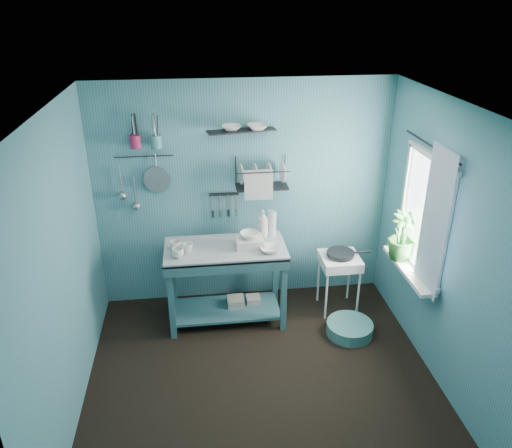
{
  "coord_description": "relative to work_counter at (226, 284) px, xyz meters",
  "views": [
    {
      "loc": [
        -0.5,
        -3.55,
        3.28
      ],
      "look_at": [
        0.05,
        0.85,
        1.2
      ],
      "focal_mm": 35.0,
      "sensor_mm": 36.0,
      "label": 1
    }
  ],
  "objects": [
    {
      "name": "utensil_cup_teal",
      "position": [
        -0.64,
        0.42,
        1.46
      ],
      "size": [
        0.11,
        0.11,
        0.13
      ],
      "primitive_type": "cylinder",
      "color": "teal",
      "rests_on": "wall_back"
    },
    {
      "name": "water_bottle",
      "position": [
        0.52,
        0.22,
        0.58
      ],
      "size": [
        0.09,
        0.09,
        0.28
      ],
      "primitive_type": "cylinder",
      "color": "#B4BFC9",
      "rests_on": "work_counter"
    },
    {
      "name": "wall_back",
      "position": [
        0.25,
        0.5,
        0.81
      ],
      "size": [
        3.2,
        0.0,
        3.2
      ],
      "primitive_type": "plane",
      "rotation": [
        1.57,
        0.0,
        0.0
      ],
      "color": "#3D737D",
      "rests_on": "ground"
    },
    {
      "name": "floor_basin",
      "position": [
        1.26,
        -0.44,
        -0.38
      ],
      "size": [
        0.48,
        0.48,
        0.13
      ],
      "primitive_type": "cylinder",
      "color": "#3F7C79",
      "rests_on": "floor"
    },
    {
      "name": "storage_tin_large",
      "position": [
        0.1,
        0.05,
        -0.33
      ],
      "size": [
        0.18,
        0.18,
        0.22
      ],
      "primitive_type": "cube",
      "color": "gray",
      "rests_on": "floor"
    },
    {
      "name": "mug_mid",
      "position": [
        -0.38,
        -0.06,
        0.49
      ],
      "size": [
        0.14,
        0.14,
        0.09
      ],
      "primitive_type": "imported",
      "rotation": [
        0.0,
        0.0,
        0.52
      ],
      "color": "silver",
      "rests_on": "work_counter"
    },
    {
      "name": "dish_rack",
      "position": [
        0.43,
        0.37,
        1.1
      ],
      "size": [
        0.58,
        0.32,
        0.32
      ],
      "primitive_type": "cube",
      "rotation": [
        0.0,
        0.0,
        0.14
      ],
      "color": "black",
      "rests_on": "wall_back"
    },
    {
      "name": "windowsill",
      "position": [
        1.75,
        -0.55,
        0.37
      ],
      "size": [
        0.16,
        0.95,
        0.04
      ],
      "primitive_type": "cube",
      "color": "white",
      "rests_on": "wall_right"
    },
    {
      "name": "floor",
      "position": [
        0.25,
        -1.0,
        -0.44
      ],
      "size": [
        3.2,
        3.2,
        0.0
      ],
      "primitive_type": "plane",
      "color": "black",
      "rests_on": "ground"
    },
    {
      "name": "potted_plant",
      "position": [
        1.73,
        -0.35,
        0.64
      ],
      "size": [
        0.36,
        0.36,
        0.5
      ],
      "primitive_type": "imported",
      "rotation": [
        0.0,
        0.0,
        0.38
      ],
      "color": "#296327",
      "rests_on": "windowsill"
    },
    {
      "name": "knife_strip",
      "position": [
        0.03,
        0.47,
        0.84
      ],
      "size": [
        0.32,
        0.02,
        0.03
      ],
      "primitive_type": "cube",
      "rotation": [
        0.0,
        0.0,
        -0.01
      ],
      "color": "black",
      "rests_on": "wall_back"
    },
    {
      "name": "colander",
      "position": [
        -0.66,
        0.45,
        1.05
      ],
      "size": [
        0.28,
        0.03,
        0.28
      ],
      "primitive_type": "cylinder",
      "rotation": [
        1.54,
        0.0,
        0.0
      ],
      "color": "gray",
      "rests_on": "wall_back"
    },
    {
      "name": "utensil_cup_magenta",
      "position": [
        -0.84,
        0.42,
        1.47
      ],
      "size": [
        0.11,
        0.11,
        0.13
      ],
      "primitive_type": "cylinder",
      "color": "#9E1D46",
      "rests_on": "wall_back"
    },
    {
      "name": "mug_left",
      "position": [
        -0.48,
        -0.16,
        0.49
      ],
      "size": [
        0.12,
        0.12,
        0.1
      ],
      "primitive_type": "imported",
      "color": "silver",
      "rests_on": "work_counter"
    },
    {
      "name": "wall_right",
      "position": [
        1.85,
        -1.0,
        0.81
      ],
      "size": [
        0.0,
        3.0,
        3.0
      ],
      "primitive_type": "plane",
      "rotation": [
        1.57,
        0.0,
        -1.57
      ],
      "color": "#3D737D",
      "rests_on": "ground"
    },
    {
      "name": "counter_bowl",
      "position": [
        0.45,
        -0.15,
        0.47
      ],
      "size": [
        0.22,
        0.22,
        0.05
      ],
      "primitive_type": "imported",
      "color": "silver",
      "rests_on": "work_counter"
    },
    {
      "name": "frying_pan",
      "position": [
        1.25,
        0.04,
        0.26
      ],
      "size": [
        0.3,
        0.3,
        0.03
      ],
      "primitive_type": "cylinder",
      "color": "black",
      "rests_on": "hotplate_stand"
    },
    {
      "name": "storage_tin_small",
      "position": [
        0.3,
        0.08,
        -0.34
      ],
      "size": [
        0.15,
        0.15,
        0.2
      ],
      "primitive_type": "cube",
      "color": "gray",
      "rests_on": "floor"
    },
    {
      "name": "hook_rail",
      "position": [
        -0.78,
        0.47,
        1.3
      ],
      "size": [
        0.6,
        0.01,
        0.01
      ],
      "primitive_type": "cylinder",
      "rotation": [
        0.0,
        1.57,
        0.0
      ],
      "color": "black",
      "rests_on": "wall_back"
    },
    {
      "name": "hotplate_stand",
      "position": [
        1.25,
        0.04,
        -0.11
      ],
      "size": [
        0.45,
        0.45,
        0.67
      ],
      "primitive_type": "cube",
      "rotation": [
        0.0,
        0.0,
        -0.08
      ],
      "color": "white",
      "rests_on": "floor"
    },
    {
      "name": "upper_shelf",
      "position": [
        0.22,
        0.4,
        1.55
      ],
      "size": [
        0.72,
        0.3,
        0.01
      ],
      "primitive_type": "cube",
      "rotation": [
        0.0,
        0.0,
        0.17
      ],
      "color": "black",
      "rests_on": "wall_back"
    },
    {
      "name": "wash_tub",
      "position": [
        0.25,
        -0.02,
        0.49
      ],
      "size": [
        0.28,
        0.22,
        0.1
      ],
      "primitive_type": "cube",
      "color": "beige",
      "rests_on": "work_counter"
    },
    {
      "name": "soap_bottle",
      "position": [
        0.42,
        0.2,
        0.59
      ],
      "size": [
        0.11,
        0.12,
        0.3
      ],
      "primitive_type": "imported",
      "color": "beige",
      "rests_on": "work_counter"
    },
    {
      "name": "shelf_bowl_right",
      "position": [
        0.38,
        0.4,
        1.59
      ],
      "size": [
        0.22,
        0.22,
        0.05
      ],
      "primitive_type": "imported",
      "rotation": [
        0.0,
        0.0,
        0.06
      ],
      "color": "silver",
      "rests_on": "upper_shelf"
    },
    {
      "name": "tub_bowl",
      "position": [
        0.25,
        -0.02,
        0.57
      ],
      "size": [
        0.2,
        0.2,
        0.06
      ],
      "primitive_type": "imported",
      "color": "silver",
      "rests_on": "wash_tub"
    },
    {
      "name": "curtain_rod",
      "position": [
        1.79,
        -0.55,
        1.61
      ],
      "size": [
        0.02,
        1.05,
        0.02
      ],
      "primitive_type": "cylinder",
      "rotation": [
        1.57,
        0.0,
        0.0
      ],
      "color": "black",
      "rests_on": "wall_right"
    },
    {
      "name": "shelf_bowl_left",
      "position": [
        0.12,
        0.4,
        1.64
      ],
      "size": [
        0.21,
        0.21,
        0.05
      ],
      "primitive_type": "imported",
      "rotation": [
        0.0,
        0.0,
        -0.04
      ],
      "color": "silver",
      "rests_on": "upper_shelf"
    },
    {
      "name": "wall_left",
      "position": [
        -1.35,
        -1.0,
        0.81
      ],
      "size": [
        0.0,
        3.0,
        3.0
      ],
      "primitive_type": "plane",
      "rotation": [
        1.57,
        0.0,
        1.57
      ],
      "color": "#3D737D",
      "rests_on": "ground"
    },
    {
      "name": "ceiling",
      "position": [
        0.25,
        -1.0,
        2.06
      ],
      "size": [
        3.2,
        3.2,
        0.0
      ],
      "primitive_type": "plane",
      "rotation": [
        3.14,
        0.0,
        0.0
      ],
      "color": "silver",
      "rests_on": "ground"
    },
    {
      "name": "mug_right",
      "position": [
        -0.5,
        0.0,
        0.49
      ],
      "size": [
        0.17,
        0.17,
        0.1
      ],
      "primitive_type": "imported",
      "rotation": [
        0.0,
        0.0,
        1.05
      ],
      "color": "silver",
      "rests_on": "work_counter"
    },
    {
      "name": "ladle_outer",
      "position": [
        -1.04,
        0.46,
        1.06
      ],
      "size": [
        0.01,
        0.01,
        0.3
      ],
      "primitive_type": "cylinder",
      "color": "gray",
      "rests_on": "wall_back"
    },
    {
      "name": "ladle_inner",
      "position": [
        -0.91,
        0.46,
        0.93
      ],
      "size": [
        0.01,
        0.01,
        0.3
      ],
      "primitive_type": "cylinder",
      "color": "gray",
      "rests_on": "wall_back"
    },
    {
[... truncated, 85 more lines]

